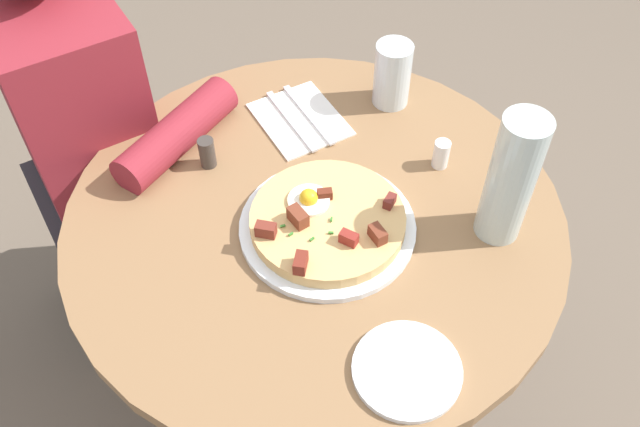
# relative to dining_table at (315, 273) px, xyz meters

# --- Properties ---
(ground_plane) EXTENTS (6.00, 6.00, 0.00)m
(ground_plane) POSITION_rel_dining_table_xyz_m (0.00, 0.00, -0.55)
(ground_plane) COLOR #6B5B4C
(dining_table) EXTENTS (0.82, 0.82, 0.72)m
(dining_table) POSITION_rel_dining_table_xyz_m (0.00, 0.00, 0.00)
(dining_table) COLOR olive
(dining_table) RESTS_ON ground_plane
(person_seated) EXTENTS (0.53, 0.39, 1.14)m
(person_seated) POSITION_rel_dining_table_xyz_m (-0.51, -0.25, -0.04)
(person_seated) COLOR #2D2D33
(person_seated) RESTS_ON ground_plane
(pizza_plate) EXTENTS (0.28, 0.28, 0.01)m
(pizza_plate) POSITION_rel_dining_table_xyz_m (0.04, -0.00, 0.18)
(pizza_plate) COLOR white
(pizza_plate) RESTS_ON dining_table
(breakfast_pizza) EXTENTS (0.25, 0.25, 0.05)m
(breakfast_pizza) POSITION_rel_dining_table_xyz_m (0.04, -0.00, 0.20)
(breakfast_pizza) COLOR #E0B16C
(breakfast_pizza) RESTS_ON pizza_plate
(bread_plate) EXTENTS (0.15, 0.15, 0.01)m
(bread_plate) POSITION_rel_dining_table_xyz_m (0.31, -0.04, 0.18)
(bread_plate) COLOR white
(bread_plate) RESTS_ON dining_table
(napkin) EXTENTS (0.17, 0.15, 0.00)m
(napkin) POSITION_rel_dining_table_xyz_m (-0.21, 0.09, 0.17)
(napkin) COLOR white
(napkin) RESTS_ON dining_table
(fork) EXTENTS (0.18, 0.02, 0.00)m
(fork) POSITION_rel_dining_table_xyz_m (-0.21, 0.11, 0.18)
(fork) COLOR silver
(fork) RESTS_ON napkin
(knife) EXTENTS (0.18, 0.02, 0.00)m
(knife) POSITION_rel_dining_table_xyz_m (-0.21, 0.07, 0.18)
(knife) COLOR silver
(knife) RESTS_ON napkin
(water_glass) EXTENTS (0.07, 0.07, 0.12)m
(water_glass) POSITION_rel_dining_table_xyz_m (-0.17, 0.27, 0.23)
(water_glass) COLOR silver
(water_glass) RESTS_ON dining_table
(water_bottle) EXTENTS (0.07, 0.07, 0.23)m
(water_bottle) POSITION_rel_dining_table_xyz_m (0.18, 0.23, 0.29)
(water_bottle) COLOR silver
(water_bottle) RESTS_ON dining_table
(salt_shaker) EXTENTS (0.03, 0.03, 0.05)m
(salt_shaker) POSITION_rel_dining_table_xyz_m (0.02, 0.24, 0.20)
(salt_shaker) COLOR white
(salt_shaker) RESTS_ON dining_table
(pepper_shaker) EXTENTS (0.03, 0.03, 0.06)m
(pepper_shaker) POSITION_rel_dining_table_xyz_m (-0.19, -0.10, 0.20)
(pepper_shaker) COLOR #3F3833
(pepper_shaker) RESTS_ON dining_table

